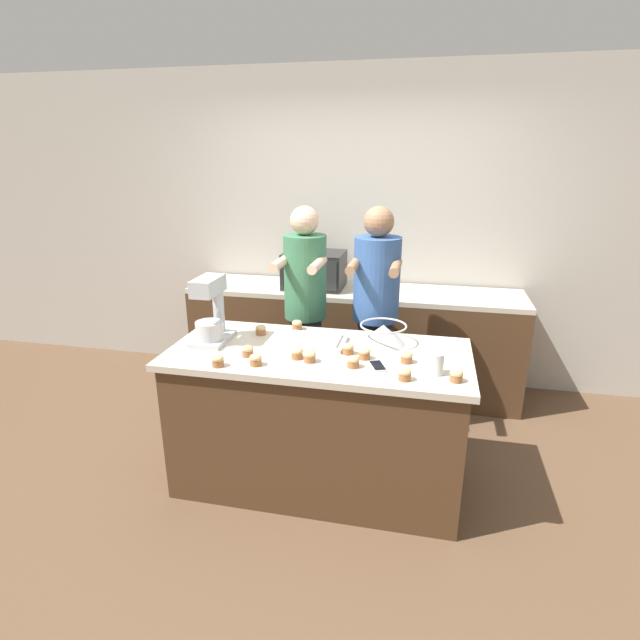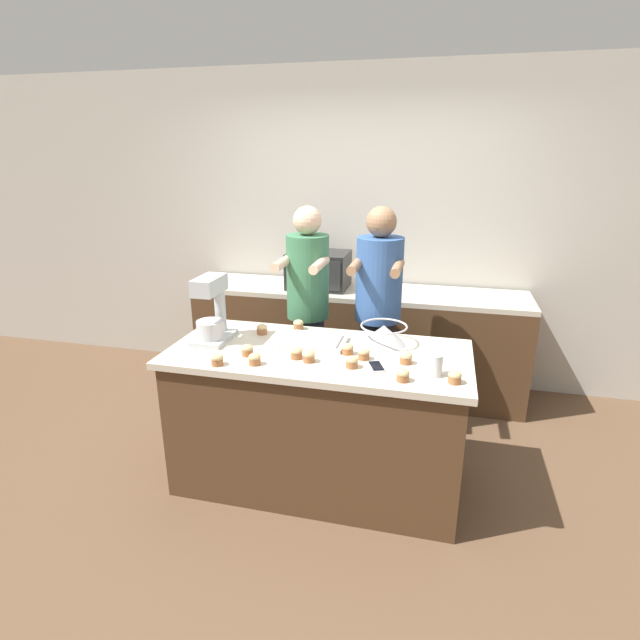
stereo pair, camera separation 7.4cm
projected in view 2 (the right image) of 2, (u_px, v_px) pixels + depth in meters
The scene contains 26 objects.
ground_plane at pixel (318, 478), 3.24m from camera, with size 16.00×16.00×0.00m, color brown.
back_wall at pixel (366, 231), 4.38m from camera, with size 10.00×0.06×2.70m.
island_counter at pixel (318, 417), 3.09m from camera, with size 1.78×0.82×0.89m.
back_counter at pixel (357, 340), 4.35m from camera, with size 2.80×0.60×0.91m.
person_left at pixel (308, 314), 3.64m from camera, with size 0.32×0.49×1.66m.
person_right at pixel (377, 320), 3.52m from camera, with size 0.34×0.50×1.67m.
stand_mixer at pixel (212, 313), 3.06m from camera, with size 0.20×0.30×0.41m.
mixing_bowl at pixel (384, 334), 3.04m from camera, with size 0.29×0.29×0.12m.
baking_tray at pixel (315, 341), 3.06m from camera, with size 0.38×0.27×0.04m.
microwave_oven at pixel (319, 270), 4.23m from camera, with size 0.50×0.40×0.30m.
cell_phone at pixel (376, 367), 2.72m from camera, with size 0.12×0.16×0.01m.
drinking_glass at pixel (436, 365), 2.61m from camera, with size 0.07×0.07×0.12m.
cupcake_0 at pixel (348, 349), 2.89m from camera, with size 0.07×0.07×0.07m.
cupcake_1 at pixel (406, 358), 2.77m from camera, with size 0.07×0.07×0.07m.
cupcake_2 at pixel (255, 359), 2.75m from camera, with size 0.07×0.07×0.07m.
cupcake_3 at pixel (296, 353), 2.84m from camera, with size 0.07×0.07×0.07m.
cupcake_4 at pixel (210, 322), 3.34m from camera, with size 0.07×0.07×0.07m.
cupcake_5 at pixel (455, 377), 2.53m from camera, with size 0.07×0.07×0.07m.
cupcake_6 at pixel (262, 329), 3.22m from camera, with size 0.07×0.07×0.07m.
cupcake_7 at pixel (403, 375), 2.55m from camera, with size 0.07×0.07×0.07m.
cupcake_8 at pixel (352, 362), 2.71m from camera, with size 0.07×0.07×0.07m.
cupcake_9 at pixel (309, 356), 2.79m from camera, with size 0.07×0.07×0.07m.
cupcake_10 at pixel (298, 325), 3.30m from camera, with size 0.07×0.07×0.07m.
cupcake_11 at pixel (217, 360), 2.74m from camera, with size 0.07×0.07×0.07m.
cupcake_12 at pixel (364, 354), 2.82m from camera, with size 0.07×0.07×0.07m.
cupcake_13 at pixel (247, 350), 2.88m from camera, with size 0.07×0.07×0.07m.
Camera 2 is at (0.67, -2.65, 2.01)m, focal length 28.00 mm.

